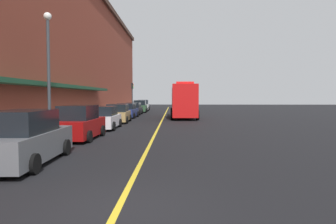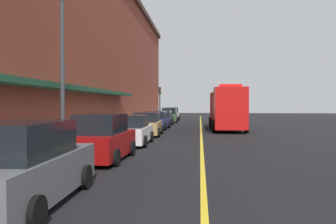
{
  "view_description": "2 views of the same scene",
  "coord_description": "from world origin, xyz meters",
  "px_view_note": "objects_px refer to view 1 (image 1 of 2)",
  "views": [
    {
      "loc": [
        1.18,
        -6.22,
        2.36
      ],
      "look_at": [
        0.73,
        16.46,
        1.18
      ],
      "focal_mm": 32.1,
      "sensor_mm": 36.0,
      "label": 1
    },
    {
      "loc": [
        -0.1,
        -3.07,
        2.28
      ],
      "look_at": [
        -2.69,
        24.11,
        1.61
      ],
      "focal_mm": 35.92,
      "sensor_mm": 36.0,
      "label": 2
    }
  ],
  "objects_px": {
    "parked_car_1": "(80,124)",
    "parking_meter_0": "(126,106)",
    "parked_car_6": "(140,107)",
    "parked_car_4": "(127,111)",
    "street_lamp_left": "(48,60)",
    "parked_car_2": "(104,118)",
    "parked_car_7": "(143,105)",
    "parked_car_3": "(118,114)",
    "parking_meter_2": "(133,105)",
    "traffic_light_near": "(132,91)",
    "parking_meter_1": "(62,119)",
    "parking_meter_4": "(117,108)",
    "parking_meter_3": "(130,105)",
    "parked_car_0": "(26,139)",
    "parked_car_5": "(134,109)",
    "fire_truck": "(183,101)"
  },
  "relations": [
    {
      "from": "parked_car_1",
      "to": "parking_meter_0",
      "type": "xyz_separation_m",
      "value": [
        -1.35,
        24.6,
        0.19
      ]
    },
    {
      "from": "parked_car_1",
      "to": "parked_car_6",
      "type": "bearing_deg",
      "value": 0.98
    },
    {
      "from": "parked_car_4",
      "to": "street_lamp_left",
      "type": "bearing_deg",
      "value": 175.16
    },
    {
      "from": "parked_car_2",
      "to": "parked_car_7",
      "type": "distance_m",
      "value": 28.93
    },
    {
      "from": "parked_car_3",
      "to": "parking_meter_2",
      "type": "distance_m",
      "value": 20.75
    },
    {
      "from": "parked_car_6",
      "to": "traffic_light_near",
      "type": "height_order",
      "value": "traffic_light_near"
    },
    {
      "from": "parked_car_6",
      "to": "parking_meter_1",
      "type": "xyz_separation_m",
      "value": [
        -1.49,
        -27.24,
        0.23
      ]
    },
    {
      "from": "parked_car_4",
      "to": "parking_meter_4",
      "type": "distance_m",
      "value": 2.07
    },
    {
      "from": "parked_car_2",
      "to": "parking_meter_1",
      "type": "xyz_separation_m",
      "value": [
        -1.45,
        -4.28,
        0.28
      ]
    },
    {
      "from": "parking_meter_1",
      "to": "parking_meter_3",
      "type": "relative_size",
      "value": 1.0
    },
    {
      "from": "parked_car_3",
      "to": "traffic_light_near",
      "type": "relative_size",
      "value": 0.99
    },
    {
      "from": "parked_car_1",
      "to": "parking_meter_0",
      "type": "distance_m",
      "value": 24.63
    },
    {
      "from": "parked_car_6",
      "to": "parking_meter_0",
      "type": "relative_size",
      "value": 3.11
    },
    {
      "from": "parked_car_2",
      "to": "parking_meter_1",
      "type": "relative_size",
      "value": 3.25
    },
    {
      "from": "parking_meter_2",
      "to": "parking_meter_3",
      "type": "relative_size",
      "value": 1.0
    },
    {
      "from": "street_lamp_left",
      "to": "traffic_light_near",
      "type": "xyz_separation_m",
      "value": [
        0.66,
        29.53,
        -1.24
      ]
    },
    {
      "from": "parked_car_0",
      "to": "street_lamp_left",
      "type": "relative_size",
      "value": 0.7
    },
    {
      "from": "parked_car_5",
      "to": "parked_car_2",
      "type": "bearing_deg",
      "value": -179.16
    },
    {
      "from": "parked_car_4",
      "to": "street_lamp_left",
      "type": "relative_size",
      "value": 0.63
    },
    {
      "from": "parked_car_4",
      "to": "parked_car_7",
      "type": "height_order",
      "value": "parked_car_7"
    },
    {
      "from": "parked_car_6",
      "to": "traffic_light_near",
      "type": "bearing_deg",
      "value": 35.04
    },
    {
      "from": "parked_car_7",
      "to": "parked_car_6",
      "type": "bearing_deg",
      "value": 179.14
    },
    {
      "from": "parked_car_5",
      "to": "parking_meter_2",
      "type": "xyz_separation_m",
      "value": [
        -1.37,
        9.16,
        0.32
      ]
    },
    {
      "from": "parking_meter_2",
      "to": "parking_meter_4",
      "type": "height_order",
      "value": "same"
    },
    {
      "from": "parked_car_7",
      "to": "parking_meter_0",
      "type": "distance_m",
      "value": 9.75
    },
    {
      "from": "parked_car_3",
      "to": "fire_truck",
      "type": "height_order",
      "value": "fire_truck"
    },
    {
      "from": "parked_car_2",
      "to": "street_lamp_left",
      "type": "bearing_deg",
      "value": 155.2
    },
    {
      "from": "parked_car_7",
      "to": "parked_car_4",
      "type": "bearing_deg",
      "value": 177.83
    },
    {
      "from": "parking_meter_4",
      "to": "parked_car_7",
      "type": "bearing_deg",
      "value": 85.22
    },
    {
      "from": "parked_car_7",
      "to": "parking_meter_2",
      "type": "bearing_deg",
      "value": 152.39
    },
    {
      "from": "parking_meter_0",
      "to": "traffic_light_near",
      "type": "bearing_deg",
      "value": 89.37
    },
    {
      "from": "parked_car_5",
      "to": "fire_truck",
      "type": "distance_m",
      "value": 8.46
    },
    {
      "from": "parking_meter_3",
      "to": "parking_meter_2",
      "type": "bearing_deg",
      "value": 90.0
    },
    {
      "from": "parked_car_3",
      "to": "parking_meter_1",
      "type": "bearing_deg",
      "value": 169.45
    },
    {
      "from": "parked_car_1",
      "to": "parked_car_7",
      "type": "xyz_separation_m",
      "value": [
        -0.0,
        34.25,
        -0.04
      ]
    },
    {
      "from": "parked_car_3",
      "to": "street_lamp_left",
      "type": "bearing_deg",
      "value": 166.41
    },
    {
      "from": "parked_car_0",
      "to": "parked_car_3",
      "type": "bearing_deg",
      "value": -2.38
    },
    {
      "from": "parked_car_2",
      "to": "parked_car_4",
      "type": "xyz_separation_m",
      "value": [
        -0.09,
        11.29,
        -0.02
      ]
    },
    {
      "from": "parked_car_4",
      "to": "parked_car_5",
      "type": "distance_m",
      "value": 5.64
    },
    {
      "from": "parked_car_7",
      "to": "parking_meter_4",
      "type": "relative_size",
      "value": 3.44
    },
    {
      "from": "parked_car_2",
      "to": "parked_car_4",
      "type": "distance_m",
      "value": 11.29
    },
    {
      "from": "parked_car_3",
      "to": "parked_car_6",
      "type": "relative_size",
      "value": 1.03
    },
    {
      "from": "traffic_light_near",
      "to": "parking_meter_2",
      "type": "bearing_deg",
      "value": 92.98
    },
    {
      "from": "parked_car_5",
      "to": "fire_truck",
      "type": "relative_size",
      "value": 0.51
    },
    {
      "from": "parked_car_1",
      "to": "parking_meter_1",
      "type": "distance_m",
      "value": 1.71
    },
    {
      "from": "fire_truck",
      "to": "street_lamp_left",
      "type": "xyz_separation_m",
      "value": [
        -8.17,
        -15.9,
        2.58
      ]
    },
    {
      "from": "street_lamp_left",
      "to": "traffic_light_near",
      "type": "distance_m",
      "value": 29.57
    },
    {
      "from": "street_lamp_left",
      "to": "parked_car_4",
      "type": "bearing_deg",
      "value": 82.98
    },
    {
      "from": "parked_car_6",
      "to": "parking_meter_4",
      "type": "distance_m",
      "value": 10.24
    },
    {
      "from": "street_lamp_left",
      "to": "parked_car_0",
      "type": "bearing_deg",
      "value": -73.73
    }
  ]
}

